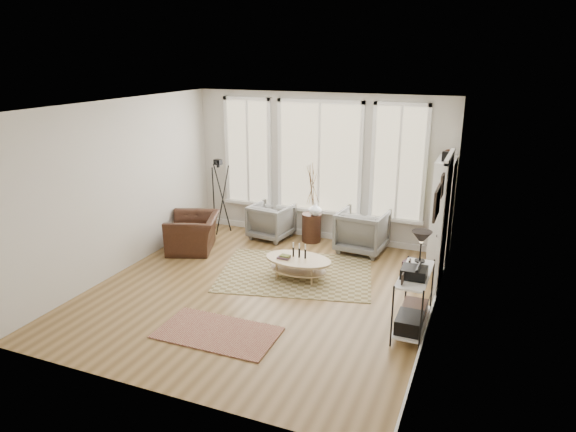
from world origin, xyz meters
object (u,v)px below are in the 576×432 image
at_px(bookcase, 442,212).
at_px(side_table, 312,204).
at_px(coffee_table, 298,263).
at_px(armchair_right, 362,231).
at_px(accent_chair, 193,233).
at_px(armchair_left, 271,221).
at_px(low_shelf, 414,295).

distance_m(bookcase, side_table, 2.50).
bearing_deg(side_table, bookcase, -5.18).
distance_m(bookcase, coffee_table, 2.69).
height_order(armchair_right, accent_chair, armchair_right).
bearing_deg(accent_chair, coffee_table, 57.25).
relative_size(bookcase, coffee_table, 1.79).
xyz_separation_m(armchair_left, side_table, (0.82, 0.12, 0.41)).
bearing_deg(bookcase, armchair_left, 178.18).
relative_size(armchair_left, side_table, 0.49).
xyz_separation_m(bookcase, armchair_right, (-1.41, 0.07, -0.55)).
height_order(bookcase, accent_chair, bookcase).
bearing_deg(accent_chair, side_table, 102.71).
height_order(bookcase, coffee_table, bookcase).
xyz_separation_m(coffee_table, side_table, (-0.39, 1.77, 0.49)).
xyz_separation_m(low_shelf, side_table, (-2.43, 2.75, 0.26)).
bearing_deg(accent_chair, bookcase, 82.65).
bearing_deg(low_shelf, coffee_table, 154.46).
distance_m(low_shelf, armchair_right, 2.93).
bearing_deg(bookcase, side_table, 174.82).
height_order(bookcase, low_shelf, bookcase).
bearing_deg(side_table, coffee_table, -77.59).
relative_size(armchair_left, armchair_right, 0.88).
bearing_deg(bookcase, coffee_table, -143.49).
xyz_separation_m(bookcase, coffee_table, (-2.09, -1.55, -0.68)).
relative_size(bookcase, armchair_left, 2.64).
height_order(side_table, accent_chair, side_table).
height_order(low_shelf, coffee_table, low_shelf).
distance_m(low_shelf, side_table, 3.67).
bearing_deg(coffee_table, armchair_right, 67.25).
height_order(low_shelf, side_table, side_table).
distance_m(bookcase, armchair_left, 3.36).
distance_m(side_table, accent_chair, 2.36).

